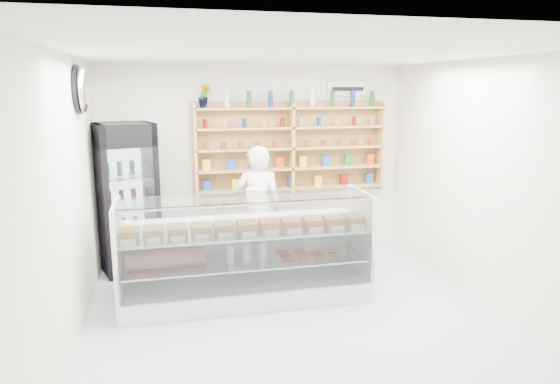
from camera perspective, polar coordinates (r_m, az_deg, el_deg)
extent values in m
plane|color=#BABABF|center=(5.51, 2.33, -14.81)|extent=(5.00, 5.00, 0.00)
plane|color=white|center=(4.94, 2.61, 15.64)|extent=(5.00, 5.00, 0.00)
plane|color=silver|center=(7.44, -2.75, 3.56)|extent=(4.50, 0.00, 4.50)
plane|color=silver|center=(2.82, 16.57, -11.05)|extent=(4.50, 0.00, 4.50)
plane|color=silver|center=(4.94, -23.53, -1.69)|extent=(0.00, 5.00, 5.00)
plane|color=silver|center=(6.04, 23.48, 0.64)|extent=(0.00, 5.00, 5.00)
cube|color=white|center=(6.04, -3.83, -11.09)|extent=(2.89, 0.82, 0.24)
cube|color=white|center=(6.24, -4.46, -6.17)|extent=(2.89, 0.05, 0.61)
cube|color=silver|center=(5.91, -3.88, -7.78)|extent=(2.78, 0.72, 0.02)
cube|color=silver|center=(5.79, -3.93, -4.46)|extent=(2.83, 0.75, 0.02)
cube|color=silver|center=(5.45, -3.23, -6.62)|extent=(2.83, 0.12, 1.01)
cube|color=silver|center=(5.65, -3.91, -0.65)|extent=(2.83, 0.57, 0.01)
imported|color=silver|center=(6.76, -2.48, -1.92)|extent=(0.73, 0.59, 1.73)
cube|color=black|center=(7.05, -17.11, -0.64)|extent=(0.90, 0.89, 2.02)
cube|color=#290539|center=(6.61, -18.59, 6.01)|extent=(0.69, 0.24, 0.28)
cube|color=silver|center=(6.75, -18.10, -2.04)|extent=(0.59, 0.19, 1.60)
cube|color=tan|center=(7.15, -9.66, 4.60)|extent=(0.04, 0.28, 1.33)
cube|color=tan|center=(7.37, 1.30, 4.98)|extent=(0.04, 0.28, 1.33)
cube|color=tan|center=(7.84, 11.30, 5.17)|extent=(0.04, 0.28, 1.33)
cube|color=tan|center=(7.46, 1.28, 0.48)|extent=(2.80, 0.28, 0.03)
cube|color=tan|center=(7.41, 1.29, 2.76)|extent=(2.80, 0.28, 0.03)
cube|color=tan|center=(7.37, 1.30, 5.06)|extent=(2.80, 0.28, 0.03)
cube|color=tan|center=(7.34, 1.31, 7.39)|extent=(2.80, 0.28, 0.03)
cube|color=tan|center=(7.32, 1.32, 9.57)|extent=(2.80, 0.28, 0.03)
imported|color=#1E6626|center=(7.10, -8.65, 10.80)|extent=(0.21, 0.19, 0.33)
ellipsoid|color=silver|center=(6.00, -21.62, 10.83)|extent=(0.15, 0.50, 0.50)
cube|color=white|center=(7.71, 7.71, 11.60)|extent=(0.62, 0.03, 0.20)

